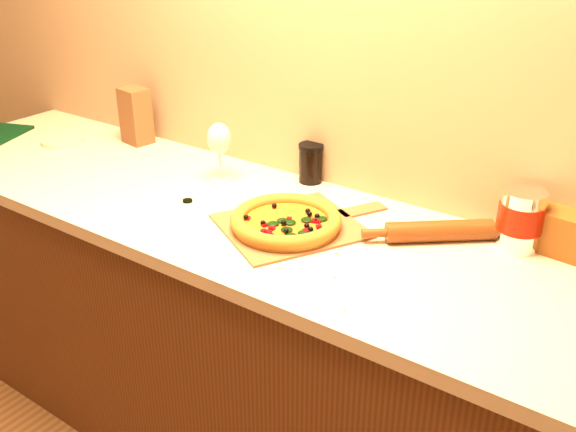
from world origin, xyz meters
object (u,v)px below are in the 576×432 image
Objects in this scene: rolling_pin at (439,231)px; side_plate at (63,141)px; pizza at (286,221)px; wine_glass at (219,140)px; dark_jar at (311,163)px; pizza_peel at (295,225)px; coffee_canister at (521,218)px.

rolling_pin is 1.47m from side_plate.
pizza is 1.60× the size of wine_glass.
dark_jar reaches higher than side_plate.
pizza_peel is 1.70× the size of pizza.
pizza is 0.91× the size of rolling_pin.
dark_jar is at bearing 175.53° from coffee_canister.
rolling_pin reaches higher than pizza_peel.
coffee_canister reaches higher than pizza_peel.
side_plate is (-1.10, 0.10, -0.02)m from pizza.
rolling_pin reaches higher than pizza.
pizza_peel is at bearing -3.51° from side_plate.
pizza_peel is 0.43m from wine_glass.
dark_jar reaches higher than pizza_peel.
wine_glass is at bearing 155.89° from pizza.
dark_jar is 0.99m from side_plate.
pizza_peel is at bearing -64.35° from dark_jar.
pizza_peel is 1.54× the size of rolling_pin.
coffee_canister reaches higher than pizza.
coffee_canister is (0.54, 0.24, 0.08)m from pizza_peel.
coffee_canister is at bearing 5.89° from side_plate.
dark_jar is at bearing 12.99° from side_plate.
pizza_peel is 4.07× the size of dark_jar.
dark_jar is (-0.68, 0.05, -0.02)m from coffee_canister.
coffee_canister is at bearing 25.53° from rolling_pin.
coffee_canister is 1.26× the size of dark_jar.
pizza is at bearing -153.72° from coffee_canister.
dark_jar reaches higher than rolling_pin.
coffee_canister is at bearing 52.45° from pizza_peel.
rolling_pin is 0.21m from coffee_canister.
rolling_pin is 2.12× the size of side_plate.
rolling_pin reaches higher than side_plate.
dark_jar is 0.80× the size of side_plate.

